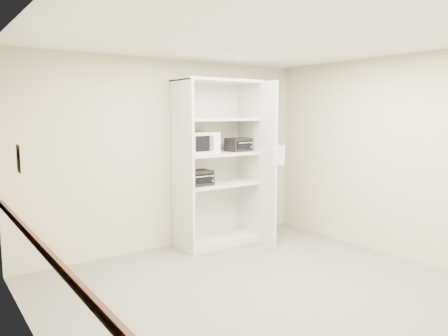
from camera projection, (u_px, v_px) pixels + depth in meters
floor at (257, 290)px, 4.83m from camera, size 4.50×4.00×0.01m
ceiling at (260, 39)px, 4.49m from camera, size 4.50×4.00×0.01m
wall_back at (170, 154)px, 6.28m from camera, size 4.50×0.02×2.70m
wall_front at (442, 199)px, 3.03m from camera, size 4.50×0.02×2.70m
wall_left at (34, 190)px, 3.38m from camera, size 0.02×4.00×2.70m
wall_right at (386, 157)px, 5.94m from camera, size 0.02×4.00×2.70m
shelving_unit at (220, 168)px, 6.45m from camera, size 1.24×0.92×2.42m
microwave at (198, 143)px, 6.22m from camera, size 0.53×0.42×0.30m
toaster_oven_upper at (238, 145)px, 6.55m from camera, size 0.37×0.29×0.20m
toaster_oven_lower at (198, 178)px, 6.19m from camera, size 0.40×0.31×0.22m
paper_sign at (279, 155)px, 6.25m from camera, size 0.22×0.01×0.28m
chair_rail at (40, 246)px, 3.44m from camera, size 0.04×3.98×0.08m
wall_poster at (19, 159)px, 3.86m from camera, size 0.01×0.19×0.26m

